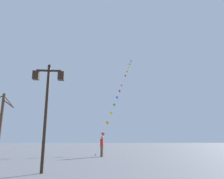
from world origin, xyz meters
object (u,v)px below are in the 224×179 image
object	(u,v)px
bare_tree	(1,123)
kite_train	(121,88)
kite_flyer	(102,146)
twin_lantern_lamp_post	(47,95)

from	to	relation	value
bare_tree	kite_train	bearing A→B (deg)	49.87
kite_train	kite_flyer	world-z (taller)	kite_train
twin_lantern_lamp_post	kite_train	distance (m)	21.71
kite_train	bare_tree	distance (m)	18.08
twin_lantern_lamp_post	kite_flyer	size ratio (longest dim) A/B	2.85
twin_lantern_lamp_post	bare_tree	size ratio (longest dim) A/B	0.99
twin_lantern_lamp_post	kite_flyer	world-z (taller)	twin_lantern_lamp_post
twin_lantern_lamp_post	bare_tree	bearing A→B (deg)	124.77
twin_lantern_lamp_post	kite_train	xyz separation A→B (m)	(5.98, 20.14, 5.48)
kite_train	kite_flyer	xyz separation A→B (m)	(-3.10, -11.32, -7.95)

